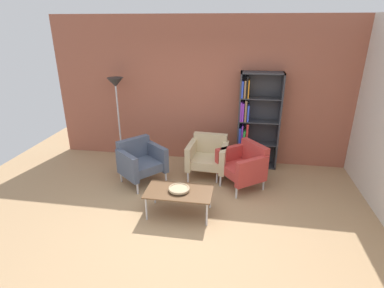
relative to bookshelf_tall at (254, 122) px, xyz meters
The scene contains 9 objects.
ground_plane 2.60m from the bookshelf_tall, 112.50° to the right, with size 8.32×8.32×0.00m, color tan.
brick_back_panel 1.09m from the bookshelf_tall, 167.12° to the left, with size 6.40×0.12×2.90m, color #9E5642.
bookshelf_tall is the anchor object (origin of this frame).
coffee_table_low 2.31m from the bookshelf_tall, 119.75° to the right, with size 1.00×0.56×0.40m.
decorative_bowl 2.30m from the bookshelf_tall, 119.75° to the right, with size 0.32×0.32×0.05m.
armchair_by_bookshelf 1.15m from the bookshelf_tall, 143.08° to the right, with size 0.77×0.71×0.78m.
armchair_corner_red 2.32m from the bookshelf_tall, 152.77° to the right, with size 0.94×0.95×0.78m.
armchair_near_window 1.05m from the bookshelf_tall, 100.04° to the right, with size 0.94×0.95×0.78m.
floor_lamp_torchiere 2.79m from the bookshelf_tall, behind, with size 0.32×0.32×1.74m.
Camera 1 is at (0.65, -3.59, 2.74)m, focal length 28.51 mm.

